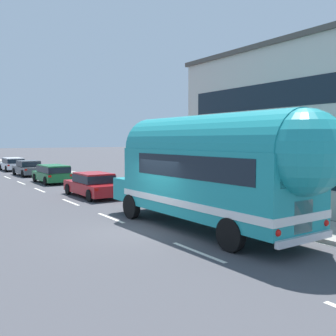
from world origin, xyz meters
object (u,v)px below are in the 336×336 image
car_lead (93,184)px  car_third (28,168)px  painted_bus (216,167)px  car_second (52,173)px  car_fourth (13,163)px

car_lead → car_third: size_ratio=1.05×
painted_bus → car_second: bearing=90.0°
painted_bus → car_lead: size_ratio=2.20×
painted_bus → car_lead: 10.61m
car_lead → car_second: 8.22m
car_lead → car_fourth: bearing=89.4°
car_third → painted_bus: bearing=-90.1°
car_second → car_third: bearing=89.6°
car_fourth → car_lead: bearing=-90.6°
car_second → car_fourth: same height
painted_bus → car_fourth: (0.06, 32.73, -1.52)m
car_second → car_lead: bearing=-91.2°
car_second → car_third: same height
car_second → car_third: (0.05, 7.38, -0.06)m
car_fourth → car_second: bearing=-90.3°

